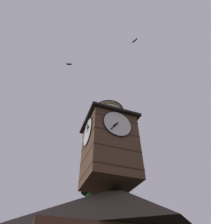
{
  "coord_description": "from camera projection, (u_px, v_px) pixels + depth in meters",
  "views": [
    {
      "loc": [
        5.75,
        13.32,
        1.75
      ],
      "look_at": [
        0.68,
        -0.52,
        15.06
      ],
      "focal_mm": 30.05,
      "sensor_mm": 36.0,
      "label": 1
    }
  ],
  "objects": [
    {
      "name": "clock_tower",
      "position": [
        109.0,
        141.0,
        17.69
      ],
      "size": [
        4.9,
        4.9,
        9.62
      ],
      "color": "brown",
      "rests_on": "building_main"
    },
    {
      "name": "pine_tree_behind",
      "position": [
        94.0,
        223.0,
        17.33
      ],
      "size": [
        5.86,
        5.86,
        13.86
      ],
      "color": "#473323",
      "rests_on": "ground_plane"
    },
    {
      "name": "moon",
      "position": [
        122.0,
        216.0,
        40.81
      ],
      "size": [
        2.33,
        2.33,
        2.33
      ],
      "color": "silver"
    },
    {
      "name": "flying_bird_high",
      "position": [
        135.0,
        41.0,
        21.44
      ],
      "size": [
        0.44,
        0.7,
        0.16
      ],
      "color": "black"
    },
    {
      "name": "flying_bird_low",
      "position": [
        69.0,
        64.0,
        22.5
      ],
      "size": [
        0.65,
        0.36,
        0.15
      ],
      "color": "black"
    }
  ]
}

